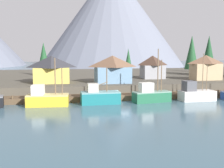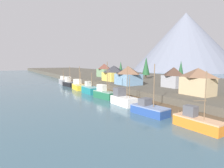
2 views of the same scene
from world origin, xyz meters
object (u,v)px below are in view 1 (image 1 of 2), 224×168
fishing_boat_yellow (46,98)px  conifer_mid_right (209,53)px  fishing_boat_white (195,94)px  house_blue (112,69)px  fishing_boat_green (151,95)px  conifer_mid_left (44,56)px  fishing_boat_teal (100,97)px  house_tan (206,67)px  conifer_back_left (193,58)px  conifer_near_left (192,52)px  house_yellow (52,69)px  conifer_near_right (128,60)px  house_grey (153,67)px

fishing_boat_yellow → conifer_mid_right: size_ratio=0.73×
fishing_boat_white → house_blue: 18.70m
fishing_boat_yellow → fishing_boat_green: (18.97, 0.04, 0.04)m
fishing_boat_green → fishing_boat_white: fishing_boat_green is taller
house_blue → conifer_mid_left: size_ratio=0.82×
fishing_boat_teal → fishing_boat_green: size_ratio=0.71×
fishing_boat_yellow → house_tan: 40.12m
fishing_boat_white → conifer_back_left: 45.39m
conifer_near_left → conifer_back_left: bearing=60.3°
house_yellow → conifer_near_right: conifer_near_right is taller
fishing_boat_green → conifer_near_right: bearing=75.1°
house_grey → conifer_mid_left: (-27.82, 13.87, 2.50)m
fishing_boat_teal → house_yellow: size_ratio=0.88×
fishing_boat_teal → house_grey: size_ratio=1.19×
house_blue → conifer_near_right: bearing=64.4°
fishing_boat_teal → fishing_boat_green: fishing_boat_green is taller
conifer_near_left → conifer_mid_right: (1.09, -8.00, -0.10)m
conifer_near_right → house_blue: bearing=-115.6°
house_yellow → house_tan: size_ratio=1.13×
fishing_boat_white → house_blue: bearing=138.4°
house_yellow → house_blue: house_blue is taller
house_blue → conifer_mid_left: 26.75m
fishing_boat_yellow → conifer_mid_right: 49.40m
fishing_boat_white → conifer_near_left: size_ratio=0.77×
fishing_boat_green → conifer_mid_left: (-20.93, 33.08, 6.66)m
fishing_boat_green → house_grey: (6.89, 19.21, 4.15)m
house_grey → conifer_near_right: conifer_near_right is taller
fishing_boat_green → conifer_near_left: (23.21, 30.51, 7.76)m
house_yellow → house_grey: bearing=10.8°
fishing_boat_green → fishing_boat_white: (9.01, 0.12, -0.02)m
house_blue → conifer_mid_right: conifer_mid_right is taller
fishing_boat_white → house_grey: fishing_boat_white is taller
fishing_boat_teal → fishing_boat_white: 18.61m
house_blue → conifer_near_left: size_ratio=0.67×
fishing_boat_white → house_grey: size_ratio=1.53×
conifer_mid_right → conifer_back_left: (4.61, 17.99, -1.90)m
conifer_mid_left → conifer_back_left: conifer_mid_left is taller
house_grey → conifer_near_left: size_ratio=0.50×
fishing_boat_white → house_tan: bearing=52.6°
fishing_boat_teal → house_grey: (16.49, 19.00, 4.22)m
conifer_near_right → fishing_boat_green: bearing=-95.4°
house_yellow → fishing_boat_green: bearing=-38.2°
house_blue → conifer_near_left: conifer_near_left is taller
fishing_boat_yellow → house_blue: bearing=45.0°
house_blue → conifer_mid_right: size_ratio=0.69×
fishing_boat_teal → conifer_near_right: bearing=65.3°
house_blue → conifer_near_left: 34.11m
fishing_boat_teal → fishing_boat_green: 9.60m
house_grey → conifer_near_left: conifer_near_left is taller
house_tan → conifer_back_left: conifer_back_left is taller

